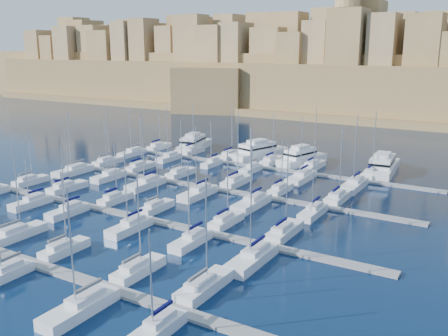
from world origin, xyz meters
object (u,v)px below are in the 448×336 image
Objects in this scene: sailboat_2 at (18,233)px; motor_yacht_d at (383,166)px; motor_yacht_a at (194,144)px; motor_yacht_b at (259,151)px; motor_yacht_c at (301,157)px; sailboat_4 at (138,269)px.

sailboat_2 is 80.57m from motor_yacht_d.
motor_yacht_a is 53.41m from motor_yacht_d.
motor_yacht_a is at bearing -179.38° from motor_yacht_d.
motor_yacht_c is at bearing -5.69° from motor_yacht_b.
motor_yacht_a and motor_yacht_d have the same top height.
motor_yacht_a and motor_yacht_b have the same top height.
motor_yacht_d is (53.41, 0.57, 0.00)m from motor_yacht_a.
motor_yacht_d is at bearing 3.96° from motor_yacht_c.
motor_yacht_b is (5.78, 70.72, 0.97)m from sailboat_2.
sailboat_4 is at bearing -0.57° from sailboat_2.
sailboat_4 is at bearing -101.04° from motor_yacht_d.
sailboat_4 is 69.96m from motor_yacht_c.
motor_yacht_d is at bearing 61.54° from sailboat_2.
motor_yacht_a is 0.94× the size of motor_yacht_b.
motor_yacht_a is at bearing 119.29° from sailboat_4.
sailboat_2 is 71.85m from motor_yacht_a.
motor_yacht_c is at bearing -176.04° from motor_yacht_d.
sailboat_2 is 71.88m from motor_yacht_c.
sailboat_4 reaches higher than motor_yacht_d.
motor_yacht_c is at bearing 94.94° from sailboat_4.
motor_yacht_c is at bearing -1.37° from motor_yacht_a.
motor_yacht_c and motor_yacht_d have the same top height.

